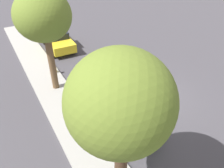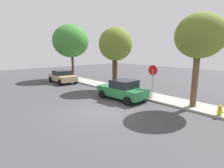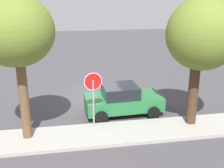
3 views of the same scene
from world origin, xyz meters
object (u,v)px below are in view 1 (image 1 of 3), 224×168
at_px(parked_car_yellow, 58,40).
at_px(fire_hydrant, 55,69).
at_px(street_tree_near_corner, 120,104).
at_px(street_tree_far, 43,17).
at_px(parked_car_green, 121,111).
at_px(stop_sign, 79,85).

relative_size(parked_car_yellow, fire_hydrant, 5.82).
xyz_separation_m(street_tree_near_corner, street_tree_far, (7.44, -0.06, 0.29)).
relative_size(parked_car_green, fire_hydrant, 5.41).
bearing_deg(stop_sign, parked_car_yellow, -10.96).
relative_size(stop_sign, parked_car_green, 0.69).
relative_size(stop_sign, parked_car_yellow, 0.64).
distance_m(street_tree_far, fire_hydrant, 4.46).
distance_m(parked_car_green, street_tree_far, 6.15).
bearing_deg(fire_hydrant, street_tree_near_corner, 176.30).
bearing_deg(parked_car_yellow, street_tree_far, 159.02).
distance_m(parked_car_green, fire_hydrant, 6.32).
bearing_deg(parked_car_green, street_tree_near_corner, 145.99).
relative_size(stop_sign, street_tree_far, 0.45).
xyz_separation_m(parked_car_green, street_tree_far, (4.51, 1.91, 3.71)).
distance_m(parked_car_yellow, street_tree_near_corner, 13.49).
relative_size(parked_car_green, street_tree_near_corner, 0.67).
bearing_deg(street_tree_far, stop_sign, -170.78).
xyz_separation_m(parked_car_green, parked_car_yellow, (9.94, -0.17, -0.02)).
xyz_separation_m(parked_car_yellow, street_tree_far, (-5.42, 2.08, 3.74)).
xyz_separation_m(stop_sign, street_tree_near_corner, (-4.55, 0.53, 2.35)).
relative_size(stop_sign, fire_hydrant, 3.71).
bearing_deg(parked_car_yellow, street_tree_near_corner, 170.54).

